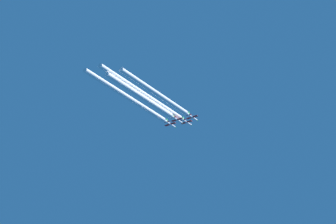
{
  "coord_description": "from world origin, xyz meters",
  "views": [
    {
      "loc": [
        242.01,
        -365.09,
        2.28
      ],
      "look_at": [
        -0.17,
        -15.67,
        216.63
      ],
      "focal_mm": 81.39,
      "sensor_mm": 36.0,
      "label": 1
    }
  ],
  "objects_px": {
    "jet_lead": "(187,122)",
    "jet_right_wingman": "(193,118)",
    "jet_left_wingman": "(171,125)",
    "jet_slot": "(178,120)"
  },
  "relations": [
    {
      "from": "jet_lead",
      "to": "jet_right_wingman",
      "type": "bearing_deg",
      "value": -35.37
    },
    {
      "from": "jet_left_wingman",
      "to": "jet_lead",
      "type": "bearing_deg",
      "value": 32.82
    },
    {
      "from": "jet_lead",
      "to": "jet_slot",
      "type": "relative_size",
      "value": 1.0
    },
    {
      "from": "jet_lead",
      "to": "jet_slot",
      "type": "bearing_deg",
      "value": -87.88
    },
    {
      "from": "jet_lead",
      "to": "jet_left_wingman",
      "type": "bearing_deg",
      "value": -147.18
    },
    {
      "from": "jet_lead",
      "to": "jet_right_wingman",
      "type": "xyz_separation_m",
      "value": [
        8.02,
        -5.69,
        -0.99
      ]
    },
    {
      "from": "jet_lead",
      "to": "jet_slot",
      "type": "distance_m",
      "value": 12.11
    },
    {
      "from": "jet_slot",
      "to": "jet_lead",
      "type": "bearing_deg",
      "value": 92.12
    },
    {
      "from": "jet_right_wingman",
      "to": "jet_lead",
      "type": "bearing_deg",
      "value": 144.63
    },
    {
      "from": "jet_left_wingman",
      "to": "jet_slot",
      "type": "relative_size",
      "value": 1.0
    }
  ]
}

